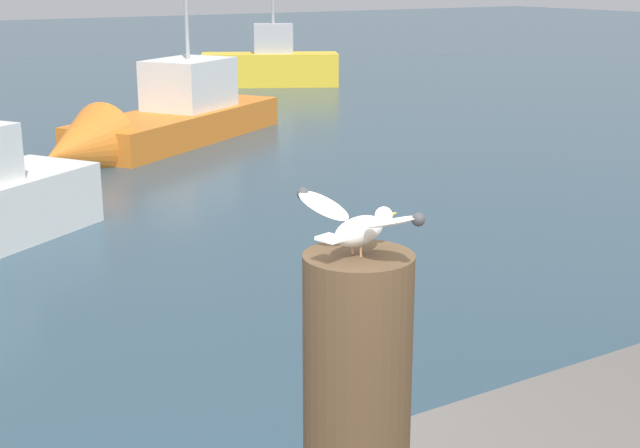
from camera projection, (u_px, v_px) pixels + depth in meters
mooring_post at (357, 384)px, 3.23m from camera, size 0.39×0.39×0.97m
seagull at (360, 224)px, 3.07m from camera, size 0.39×0.54×0.20m
boat_orange at (153, 123)px, 16.91m from camera, size 6.13×4.62×5.20m
boat_yellow at (257, 66)px, 25.88m from camera, size 4.55×3.07×4.82m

